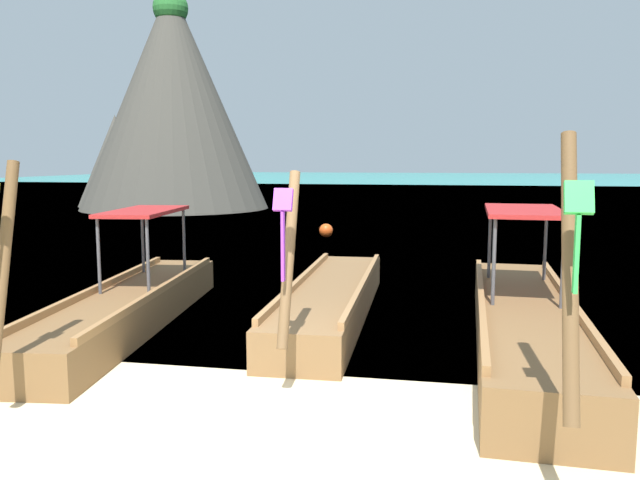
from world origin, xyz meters
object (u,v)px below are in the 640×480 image
mooring_buoy_near (326,231)px  longtail_boat_green_ribbon (524,323)px  longtail_boat_yellow_ribbon (129,305)px  karst_rock (169,103)px  longtail_boat_violet_ribbon (331,300)px

mooring_buoy_near → longtail_boat_green_ribbon: bearing=-67.5°
longtail_boat_yellow_ribbon → longtail_boat_green_ribbon: longtail_boat_green_ribbon is taller
longtail_boat_yellow_ribbon → karst_rock: karst_rock is taller
karst_rock → longtail_boat_yellow_ribbon: bearing=-67.4°
longtail_boat_violet_ribbon → longtail_boat_green_ribbon: size_ratio=0.89×
longtail_boat_yellow_ribbon → mooring_buoy_near: longtail_boat_yellow_ribbon is taller
longtail_boat_green_ribbon → mooring_buoy_near: 12.73m
longtail_boat_green_ribbon → longtail_boat_violet_ribbon: bearing=156.5°
karst_rock → longtail_boat_violet_ribbon: bearing=-60.2°
longtail_boat_violet_ribbon → longtail_boat_yellow_ribbon: bearing=-158.3°
longtail_boat_green_ribbon → mooring_buoy_near: bearing=112.5°
mooring_buoy_near → karst_rock: bearing=133.1°
longtail_boat_violet_ribbon → karst_rock: bearing=119.8°
longtail_boat_yellow_ribbon → karst_rock: bearing=112.6°
longtail_boat_green_ribbon → longtail_boat_yellow_ribbon: bearing=179.3°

